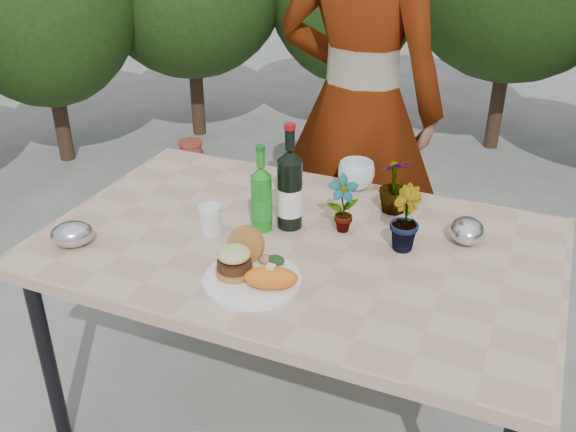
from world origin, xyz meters
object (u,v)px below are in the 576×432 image
at_px(dinner_plate, 252,280).
at_px(person, 359,108).
at_px(wine_bottle, 290,190).
at_px(patio_table, 298,257).

bearing_deg(dinner_plate, person, 91.13).
xyz_separation_m(wine_bottle, person, (0.01, 0.68, 0.07)).
bearing_deg(person, wine_bottle, 90.84).
distance_m(wine_bottle, person, 0.68).
height_order(patio_table, person, person).
relative_size(dinner_plate, wine_bottle, 0.79).
relative_size(patio_table, dinner_plate, 5.71).
distance_m(dinner_plate, wine_bottle, 0.37).
distance_m(patio_table, wine_bottle, 0.21).
bearing_deg(patio_table, dinner_plate, -96.83).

